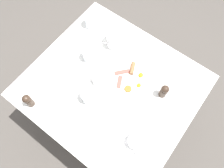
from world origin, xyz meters
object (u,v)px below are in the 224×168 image
water_glass_tall (90,21)px  wine_glass_spare (88,96)px  creamer_jug (97,79)px  knife_by_plate (59,101)px  fork_by_plate (93,138)px  pepper_grinder (164,91)px  fork_spare (52,70)px  spoon_for_tea (188,84)px  teacup_with_saucer_left (135,142)px  teapot_near (116,39)px  salt_grinder (28,101)px  breakfast_plate (131,79)px  water_glass_short (89,54)px

water_glass_tall → wine_glass_spare: bearing=-142.3°
creamer_jug → knife_by_plate: 0.28m
water_glass_tall → fork_by_plate: size_ratio=0.52×
water_glass_tall → creamer_jug: (-0.32, -0.32, -0.02)m
water_glass_tall → pepper_grinder: pepper_grinder is taller
creamer_jug → fork_by_plate: 0.37m
fork_spare → spoon_for_tea: bearing=-59.5°
wine_glass_spare → fork_by_plate: wine_glass_spare is taller
teacup_with_saucer_left → water_glass_tall: water_glass_tall is taller
fork_by_plate → water_glass_tall: bearing=40.1°
creamer_jug → fork_spare: 0.32m
fork_by_plate → teacup_with_saucer_left: bearing=-59.6°
teapot_near → creamer_jug: bearing=40.8°
teapot_near → salt_grinder: (-0.67, 0.15, 0.00)m
teacup_with_saucer_left → knife_by_plate: 0.53m
breakfast_plate → spoon_for_tea: 0.37m
breakfast_plate → teapot_near: 0.30m
teapot_near → spoon_for_tea: (0.03, -0.56, -0.05)m
breakfast_plate → pepper_grinder: size_ratio=2.41×
breakfast_plate → knife_by_plate: (-0.39, 0.27, -0.01)m
pepper_grinder → fork_by_plate: 0.51m
breakfast_plate → pepper_grinder: pepper_grinder is taller
water_glass_short → wine_glass_spare: wine_glass_spare is taller
salt_grinder → spoon_for_tea: 1.01m
creamer_jug → knife_by_plate: (-0.25, 0.11, -0.02)m
fork_spare → wine_glass_spare: bearing=-91.0°
teapot_near → teacup_with_saucer_left: 0.69m
creamer_jug → pepper_grinder: (0.17, -0.38, 0.03)m
teacup_with_saucer_left → spoon_for_tea: size_ratio=1.14×
water_glass_short → pepper_grinder: pepper_grinder is taller
teacup_with_saucer_left → salt_grinder: (-0.19, 0.65, 0.03)m
pepper_grinder → creamer_jug: bearing=114.3°
fork_by_plate → spoon_for_tea: 0.69m
water_glass_tall → fork_spare: bearing=-176.7°
teacup_with_saucer_left → fork_by_plate: teacup_with_saucer_left is taller
fork_spare → water_glass_short: bearing=-31.8°
knife_by_plate → fork_spare: 0.23m
wine_glass_spare → knife_by_plate: (-0.12, 0.14, -0.04)m
teapot_near → teacup_with_saucer_left: bearing=72.1°
wine_glass_spare → pepper_grinder: (0.30, -0.35, 0.02)m
water_glass_tall → fork_spare: water_glass_tall is taller
breakfast_plate → water_glass_tall: water_glass_tall is taller
salt_grinder → knife_by_plate: (0.12, -0.13, -0.06)m
fork_by_plate → breakfast_plate: bearing=5.4°
breakfast_plate → spoon_for_tea: size_ratio=2.03×
teacup_with_saucer_left → salt_grinder: bearing=106.5°
fork_by_plate → knife_by_plate: same height
wine_glass_spare → fork_spare: 0.33m
water_glass_short → knife_by_plate: 0.36m
water_glass_tall → teacup_with_saucer_left: bearing=-124.2°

